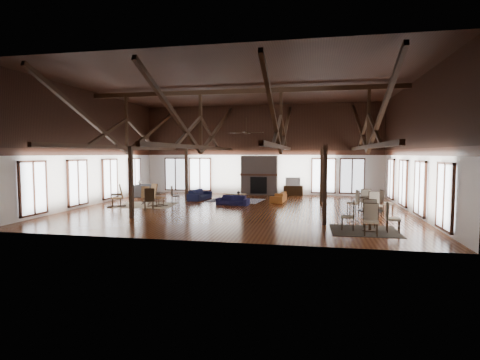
% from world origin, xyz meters
% --- Properties ---
extents(floor, '(16.00, 16.00, 0.00)m').
position_xyz_m(floor, '(0.00, 0.00, 0.00)').
color(floor, brown).
rests_on(floor, ground).
extents(ceiling, '(16.00, 14.00, 0.02)m').
position_xyz_m(ceiling, '(0.00, 0.00, 6.00)').
color(ceiling, black).
rests_on(ceiling, wall_back).
extents(wall_back, '(16.00, 0.02, 6.00)m').
position_xyz_m(wall_back, '(0.00, 7.00, 3.00)').
color(wall_back, white).
rests_on(wall_back, floor).
extents(wall_front, '(16.00, 0.02, 6.00)m').
position_xyz_m(wall_front, '(0.00, -7.00, 3.00)').
color(wall_front, white).
rests_on(wall_front, floor).
extents(wall_left, '(0.02, 14.00, 6.00)m').
position_xyz_m(wall_left, '(-8.00, 0.00, 3.00)').
color(wall_left, white).
rests_on(wall_left, floor).
extents(wall_right, '(0.02, 14.00, 6.00)m').
position_xyz_m(wall_right, '(8.00, 0.00, 3.00)').
color(wall_right, white).
rests_on(wall_right, floor).
extents(roof_truss, '(15.60, 14.07, 3.14)m').
position_xyz_m(roof_truss, '(0.00, 0.00, 4.03)').
color(roof_truss, black).
rests_on(roof_truss, wall_back).
extents(post_grid, '(8.16, 7.16, 3.05)m').
position_xyz_m(post_grid, '(0.00, 0.00, 1.52)').
color(post_grid, black).
rests_on(post_grid, floor).
extents(fireplace, '(2.50, 0.69, 2.60)m').
position_xyz_m(fireplace, '(0.00, 6.67, 1.29)').
color(fireplace, '#76635A').
rests_on(fireplace, floor).
extents(ceiling_fan, '(1.60, 1.60, 0.75)m').
position_xyz_m(ceiling_fan, '(0.50, -1.00, 3.73)').
color(ceiling_fan, black).
rests_on(ceiling_fan, roof_truss).
extents(sofa_navy_front, '(1.79, 0.85, 0.50)m').
position_xyz_m(sofa_navy_front, '(-0.66, 1.35, 0.25)').
color(sofa_navy_front, '#151437').
rests_on(sofa_navy_front, floor).
extents(sofa_navy_left, '(2.09, 1.00, 0.59)m').
position_xyz_m(sofa_navy_left, '(-3.10, 3.31, 0.29)').
color(sofa_navy_left, '#131635').
rests_on(sofa_navy_left, floor).
extents(sofa_orange, '(1.88, 0.84, 0.54)m').
position_xyz_m(sofa_orange, '(1.62, 3.21, 0.27)').
color(sofa_orange, '#9C521E').
rests_on(sofa_orange, floor).
extents(coffee_table, '(1.19, 0.78, 0.42)m').
position_xyz_m(coffee_table, '(-0.83, 3.05, 0.36)').
color(coffee_table, brown).
rests_on(coffee_table, floor).
extents(vase, '(0.23, 0.23, 0.19)m').
position_xyz_m(vase, '(-0.70, 3.09, 0.52)').
color(vase, '#B2B2B2').
rests_on(vase, coffee_table).
extents(armchair, '(1.20, 1.06, 0.77)m').
position_xyz_m(armchair, '(-7.06, 3.96, 0.38)').
color(armchair, '#2E2E30').
rests_on(armchair, floor).
extents(side_table_lamp, '(0.41, 0.41, 1.05)m').
position_xyz_m(side_table_lamp, '(-7.60, 4.57, 0.40)').
color(side_table_lamp, black).
rests_on(side_table_lamp, floor).
extents(rocking_chair_a, '(0.57, 0.82, 0.97)m').
position_xyz_m(rocking_chair_a, '(-5.35, 0.73, 0.46)').
color(rocking_chair_a, olive).
rests_on(rocking_chair_a, floor).
extents(rocking_chair_b, '(0.93, 1.04, 1.20)m').
position_xyz_m(rocking_chair_b, '(-4.43, -0.05, 0.56)').
color(rocking_chair_b, olive).
rests_on(rocking_chair_b, floor).
extents(rocking_chair_c, '(1.03, 0.83, 1.17)m').
position_xyz_m(rocking_chair_c, '(-6.27, -0.50, 0.55)').
color(rocking_chair_c, olive).
rests_on(rocking_chair_c, floor).
extents(side_chair_a, '(0.58, 0.58, 0.99)m').
position_xyz_m(side_chair_a, '(-3.87, 1.01, 0.58)').
color(side_chair_a, black).
rests_on(side_chair_a, floor).
extents(side_chair_b, '(0.63, 0.63, 1.09)m').
position_xyz_m(side_chair_b, '(-4.11, -1.53, 0.63)').
color(side_chair_b, black).
rests_on(side_chair_b, floor).
extents(cafe_table_near, '(2.04, 2.04, 1.05)m').
position_xyz_m(cafe_table_near, '(5.55, -4.35, 0.53)').
color(cafe_table_near, black).
rests_on(cafe_table_near, floor).
extents(cafe_table_far, '(2.07, 2.07, 1.06)m').
position_xyz_m(cafe_table_far, '(6.10, -0.26, 0.53)').
color(cafe_table_far, black).
rests_on(cafe_table_far, floor).
extents(cup_near, '(0.15, 0.15, 0.09)m').
position_xyz_m(cup_near, '(5.55, -4.28, 0.80)').
color(cup_near, '#B2B2B2').
rests_on(cup_near, cafe_table_near).
extents(cup_far, '(0.16, 0.16, 0.11)m').
position_xyz_m(cup_far, '(6.14, -0.25, 0.82)').
color(cup_far, '#B2B2B2').
rests_on(cup_far, cafe_table_far).
extents(tv_console, '(1.25, 0.47, 0.63)m').
position_xyz_m(tv_console, '(2.26, 6.75, 0.31)').
color(tv_console, black).
rests_on(tv_console, floor).
extents(television, '(0.97, 0.25, 0.55)m').
position_xyz_m(television, '(2.22, 6.75, 0.90)').
color(television, '#B2B2B2').
rests_on(television, tv_console).
extents(rug_tan, '(3.10, 2.55, 0.01)m').
position_xyz_m(rug_tan, '(-5.12, 0.33, 0.01)').
color(rug_tan, tan).
rests_on(rug_tan, floor).
extents(rug_navy, '(3.32, 2.65, 0.01)m').
position_xyz_m(rug_navy, '(-0.90, 3.25, 0.01)').
color(rug_navy, '#171A42').
rests_on(rug_navy, floor).
extents(rug_dark, '(2.36, 2.15, 0.01)m').
position_xyz_m(rug_dark, '(5.36, -4.37, 0.01)').
color(rug_dark, black).
rests_on(rug_dark, floor).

